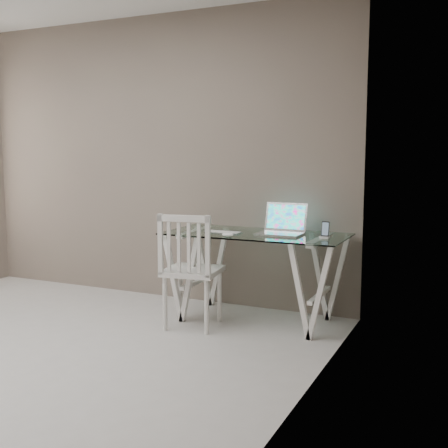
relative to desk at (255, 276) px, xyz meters
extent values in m
cube|color=#6E6156|center=(-1.20, 0.40, 0.97)|extent=(4.00, 0.02, 2.70)
cube|color=#6E6156|center=(0.80, -1.85, 0.97)|extent=(0.02, 4.50, 2.70)
cube|color=silver|center=(0.00, 0.00, 0.36)|extent=(1.50, 0.70, 0.01)
cube|color=white|center=(-0.55, 0.00, -0.02)|extent=(0.24, 0.62, 0.72)
cube|color=white|center=(0.55, 0.00, -0.02)|extent=(0.24, 0.62, 0.72)
cube|color=silver|center=(-0.41, -0.35, 0.08)|extent=(0.49, 0.49, 0.04)
cylinder|color=silver|center=(-0.55, -0.55, -0.16)|extent=(0.04, 0.04, 0.44)
cylinder|color=silver|center=(-0.21, -0.50, -0.16)|extent=(0.04, 0.04, 0.44)
cylinder|color=silver|center=(-0.60, -0.21, -0.16)|extent=(0.04, 0.04, 0.44)
cylinder|color=silver|center=(-0.26, -0.15, -0.16)|extent=(0.04, 0.04, 0.44)
cube|color=silver|center=(-0.38, -0.55, 0.32)|extent=(0.43, 0.09, 0.48)
cube|color=silver|center=(0.21, 0.00, 0.37)|extent=(0.36, 0.25, 0.02)
cube|color=#19D899|center=(0.21, 0.15, 0.49)|extent=(0.36, 0.07, 0.23)
cube|color=silver|center=(-0.26, -0.08, 0.37)|extent=(0.30, 0.13, 0.01)
ellipsoid|color=white|center=(-0.13, -0.26, 0.38)|extent=(0.10, 0.06, 0.03)
cube|color=white|center=(0.59, -0.03, 0.37)|extent=(0.07, 0.07, 0.02)
cube|color=black|center=(0.59, -0.02, 0.44)|extent=(0.06, 0.03, 0.12)
camera|label=1|loc=(1.69, -4.28, 1.03)|focal=45.00mm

